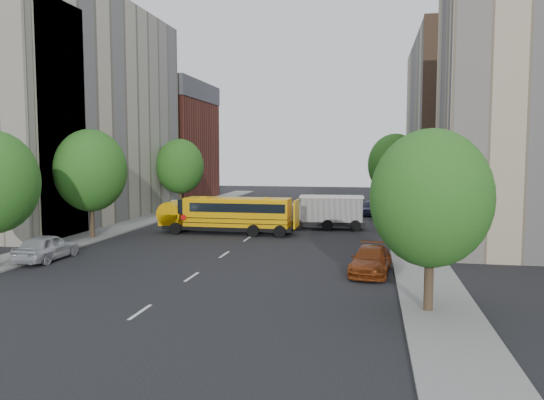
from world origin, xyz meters
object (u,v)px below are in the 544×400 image
(safari_truck, at_px, (326,212))
(parked_car_1, at_px, (183,208))
(street_tree_4, at_px, (395,165))
(parked_car_0, at_px, (47,247))
(school_bus, at_px, (228,213))
(street_tree_5, at_px, (391,166))
(street_tree_2, at_px, (180,166))
(street_tree_1, at_px, (91,170))
(parked_car_4, at_px, (371,208))
(street_tree_3, at_px, (431,198))
(parked_car_3, at_px, (371,260))

(safari_truck, height_order, parked_car_1, safari_truck)
(street_tree_4, xyz_separation_m, parked_car_0, (-20.60, -25.57, -4.30))
(school_bus, xyz_separation_m, parked_car_0, (-7.53, -11.93, -0.81))
(parked_car_1, bearing_deg, street_tree_5, -140.51)
(street_tree_2, height_order, parked_car_1, street_tree_2)
(safari_truck, bearing_deg, street_tree_5, 70.81)
(street_tree_5, xyz_separation_m, safari_truck, (-5.84, -21.83, -3.26))
(street_tree_1, xyz_separation_m, parked_car_4, (19.80, 19.05, -4.20))
(street_tree_5, height_order, parked_car_1, street_tree_5)
(street_tree_2, relative_size, safari_truck, 1.18)
(street_tree_5, bearing_deg, street_tree_4, -90.00)
(street_tree_4, bearing_deg, street_tree_1, -140.71)
(street_tree_3, relative_size, school_bus, 0.70)
(parked_car_1, bearing_deg, street_tree_1, 88.08)
(street_tree_2, bearing_deg, parked_car_0, -86.87)
(street_tree_5, height_order, school_bus, street_tree_5)
(street_tree_4, relative_size, parked_car_3, 1.72)
(parked_car_4, bearing_deg, street_tree_5, 79.33)
(parked_car_1, relative_size, parked_car_3, 1.03)
(street_tree_2, relative_size, parked_car_3, 1.64)
(street_tree_5, bearing_deg, street_tree_1, -126.25)
(parked_car_0, height_order, parked_car_1, parked_car_1)
(school_bus, distance_m, parked_car_0, 14.13)
(street_tree_1, relative_size, safari_truck, 1.21)
(parked_car_4, bearing_deg, street_tree_1, -135.41)
(safari_truck, bearing_deg, parked_car_4, 67.30)
(street_tree_2, bearing_deg, parked_car_3, -52.16)
(street_tree_1, distance_m, safari_truck, 18.44)
(street_tree_3, height_order, street_tree_5, street_tree_5)
(street_tree_5, height_order, parked_car_0, street_tree_5)
(street_tree_4, bearing_deg, safari_truck, -120.70)
(street_tree_1, bearing_deg, parked_car_1, 84.67)
(street_tree_5, xyz_separation_m, parked_car_3, (-2.20, -37.49, -4.02))
(street_tree_4, height_order, parked_car_1, street_tree_4)
(parked_car_4, bearing_deg, street_tree_4, -24.84)
(parked_car_4, bearing_deg, street_tree_2, -176.27)
(street_tree_5, bearing_deg, parked_car_1, -143.93)
(street_tree_2, xyz_separation_m, street_tree_5, (22.00, 12.00, -0.12))
(parked_car_3, bearing_deg, street_tree_3, -65.69)
(street_tree_4, bearing_deg, street_tree_3, -90.00)
(street_tree_1, relative_size, street_tree_3, 1.11)
(safari_truck, distance_m, parked_car_4, 11.50)
(street_tree_2, distance_m, parked_car_3, 32.54)
(parked_car_0, bearing_deg, street_tree_4, -129.26)
(street_tree_1, distance_m, street_tree_4, 28.43)
(school_bus, bearing_deg, street_tree_1, -153.38)
(street_tree_1, xyz_separation_m, parked_car_0, (1.40, -7.57, -4.17))
(street_tree_1, relative_size, parked_car_3, 1.68)
(street_tree_1, relative_size, street_tree_5, 1.05)
(street_tree_5, bearing_deg, school_bus, -117.02)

